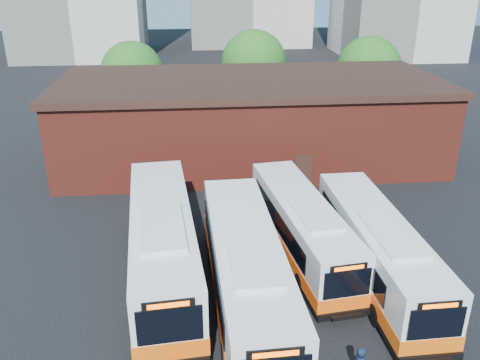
{
  "coord_description": "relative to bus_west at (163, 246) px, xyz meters",
  "views": [
    {
      "loc": [
        -4.39,
        -17.63,
        14.2
      ],
      "look_at": [
        -2.06,
        6.5,
        3.91
      ],
      "focal_mm": 38.0,
      "sensor_mm": 36.0,
      "label": 1
    }
  ],
  "objects": [
    {
      "name": "tree_east",
      "position": [
        19.05,
        27.13,
        3.12
      ],
      "size": [
        6.24,
        6.24,
        7.96
      ],
      "color": "#382314",
      "rests_on": "ground"
    },
    {
      "name": "tree_west",
      "position": [
        -3.95,
        28.13,
        2.93
      ],
      "size": [
        6.0,
        6.0,
        7.65
      ],
      "color": "#382314",
      "rests_on": "ground"
    },
    {
      "name": "bus_mideast",
      "position": [
        7.12,
        1.44,
        -0.23
      ],
      "size": [
        3.87,
        12.18,
        3.27
      ],
      "rotation": [
        0.0,
        0.0,
        0.12
      ],
      "color": "white",
      "rests_on": "ground"
    },
    {
      "name": "depot_building",
      "position": [
        6.05,
        16.13,
        1.54
      ],
      "size": [
        28.6,
        12.6,
        6.4
      ],
      "color": "maroon",
      "rests_on": "ground"
    },
    {
      "name": "tree_mid",
      "position": [
        8.05,
        30.13,
        3.36
      ],
      "size": [
        6.56,
        6.56,
        8.36
      ],
      "color": "#382314",
      "rests_on": "ground"
    },
    {
      "name": "bus_west",
      "position": [
        0.0,
        0.0,
        0.0
      ],
      "size": [
        4.0,
        14.03,
        3.78
      ],
      "rotation": [
        0.0,
        0.0,
        0.09
      ],
      "color": "white",
      "rests_on": "ground"
    },
    {
      "name": "ground",
      "position": [
        6.05,
        -3.87,
        -1.71
      ],
      "size": [
        220.0,
        220.0,
        0.0
      ],
      "primitive_type": "plane",
      "color": "black"
    },
    {
      "name": "bus_midwest",
      "position": [
        3.75,
        -2.81,
        -0.03
      ],
      "size": [
        3.22,
        13.7,
        3.71
      ],
      "rotation": [
        0.0,
        0.0,
        0.03
      ],
      "color": "white",
      "rests_on": "ground"
    },
    {
      "name": "bus_east",
      "position": [
        10.2,
        -1.2,
        -0.18
      ],
      "size": [
        2.83,
        12.51,
        3.39
      ],
      "rotation": [
        0.0,
        0.0,
        0.02
      ],
      "color": "white",
      "rests_on": "ground"
    }
  ]
}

